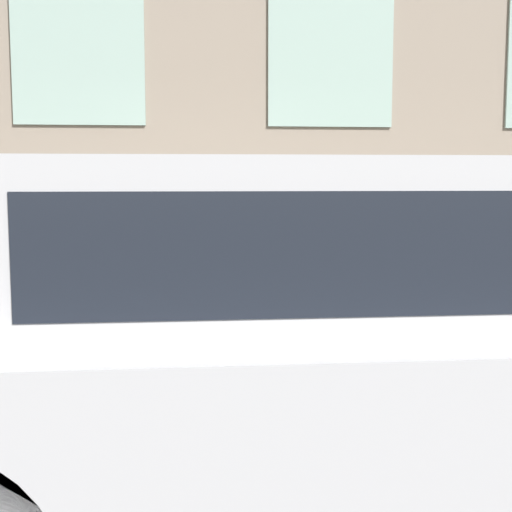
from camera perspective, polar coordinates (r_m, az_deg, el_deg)
name	(u,v)px	position (r m, az deg, el deg)	size (l,w,h in m)	color
ground_plane	(228,422)	(4.45, -2.29, -13.13)	(80.00, 80.00, 0.00)	#2D2D30
sidewalk	(216,348)	(5.92, -3.25, -7.36)	(3.12, 60.00, 0.16)	gray
fire_hydrant	(289,308)	(4.87, 2.65, -4.20)	(0.31, 0.43, 0.84)	gold
person	(226,265)	(5.37, -2.40, -0.76)	(0.26, 0.17, 1.09)	#726651
parked_truck_silver_near	(410,310)	(3.07, 12.26, -4.25)	(2.10, 5.19, 1.54)	black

